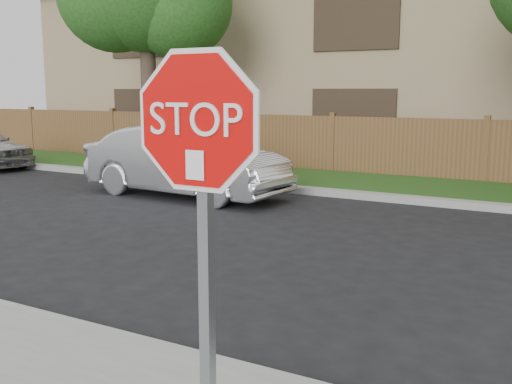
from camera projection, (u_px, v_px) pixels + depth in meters
The scene contains 6 objects.
ground at pixel (254, 375), 4.90m from camera, with size 90.00×90.00×0.00m, color black.
far_curb at pixel (457, 204), 11.88m from camera, with size 70.00×0.30×0.15m, color gray.
grass_strip at pixel (472, 192), 13.30m from camera, with size 70.00×3.00×0.12m, color #1E4714.
fence at pixel (485, 153), 14.55m from camera, with size 70.00×0.12×1.60m, color brown.
stop_sign at pixel (200, 184), 3.06m from camera, with size 1.01×0.13×2.55m.
sedan_left at pixel (186, 161), 13.01m from camera, with size 1.64×4.70×1.55m, color silver.
Camera 1 is at (2.27, -3.97, 2.30)m, focal length 42.00 mm.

